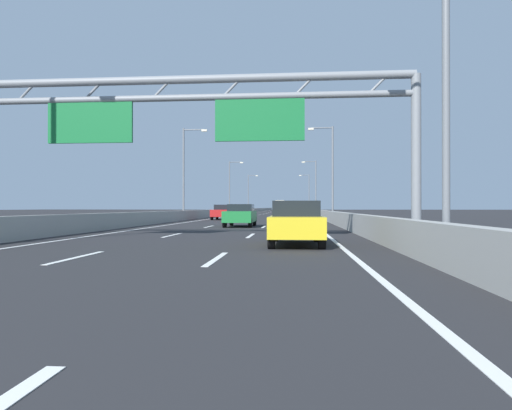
# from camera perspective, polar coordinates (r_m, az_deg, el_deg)

# --- Properties ---
(ground_plane) EXTENTS (260.00, 260.00, 0.00)m
(ground_plane) POSITION_cam_1_polar(r_m,az_deg,el_deg) (98.53, 2.61, -1.01)
(ground_plane) COLOR #262628
(lane_dash_left_1) EXTENTS (0.16, 3.00, 0.01)m
(lane_dash_left_1) POSITION_cam_1_polar(r_m,az_deg,el_deg) (12.32, -21.92, -6.23)
(lane_dash_left_1) COLOR white
(lane_dash_left_1) RESTS_ON ground_plane
(lane_dash_left_2) EXTENTS (0.16, 3.00, 0.01)m
(lane_dash_left_2) POSITION_cam_1_polar(r_m,az_deg,el_deg) (20.73, -10.66, -3.81)
(lane_dash_left_2) COLOR white
(lane_dash_left_2) RESTS_ON ground_plane
(lane_dash_left_3) EXTENTS (0.16, 3.00, 0.01)m
(lane_dash_left_3) POSITION_cam_1_polar(r_m,az_deg,el_deg) (29.49, -6.00, -2.76)
(lane_dash_left_3) COLOR white
(lane_dash_left_3) RESTS_ON ground_plane
(lane_dash_left_4) EXTENTS (0.16, 3.00, 0.01)m
(lane_dash_left_4) POSITION_cam_1_polar(r_m,az_deg,el_deg) (38.37, -3.49, -2.18)
(lane_dash_left_4) COLOR white
(lane_dash_left_4) RESTS_ON ground_plane
(lane_dash_left_5) EXTENTS (0.16, 3.00, 0.01)m
(lane_dash_left_5) POSITION_cam_1_polar(r_m,az_deg,el_deg) (47.29, -1.92, -1.82)
(lane_dash_left_5) COLOR white
(lane_dash_left_5) RESTS_ON ground_plane
(lane_dash_left_6) EXTENTS (0.16, 3.00, 0.01)m
(lane_dash_left_6) POSITION_cam_1_polar(r_m,az_deg,el_deg) (56.23, -0.86, -1.57)
(lane_dash_left_6) COLOR white
(lane_dash_left_6) RESTS_ON ground_plane
(lane_dash_left_7) EXTENTS (0.16, 3.00, 0.01)m
(lane_dash_left_7) POSITION_cam_1_polar(r_m,az_deg,el_deg) (65.19, -0.08, -1.39)
(lane_dash_left_7) COLOR white
(lane_dash_left_7) RESTS_ON ground_plane
(lane_dash_left_8) EXTENTS (0.16, 3.00, 0.01)m
(lane_dash_left_8) POSITION_cam_1_polar(r_m,az_deg,el_deg) (74.16, 0.51, -1.26)
(lane_dash_left_8) COLOR white
(lane_dash_left_8) RESTS_ON ground_plane
(lane_dash_left_9) EXTENTS (0.16, 3.00, 0.01)m
(lane_dash_left_9) POSITION_cam_1_polar(r_m,az_deg,el_deg) (83.14, 0.97, -1.15)
(lane_dash_left_9) COLOR white
(lane_dash_left_9) RESTS_ON ground_plane
(lane_dash_left_10) EXTENTS (0.16, 3.00, 0.01)m
(lane_dash_left_10) POSITION_cam_1_polar(r_m,az_deg,el_deg) (92.12, 1.34, -1.06)
(lane_dash_left_10) COLOR white
(lane_dash_left_10) RESTS_ON ground_plane
(lane_dash_left_11) EXTENTS (0.16, 3.00, 0.01)m
(lane_dash_left_11) POSITION_cam_1_polar(r_m,az_deg,el_deg) (101.11, 1.64, -0.99)
(lane_dash_left_11) COLOR white
(lane_dash_left_11) RESTS_ON ground_plane
(lane_dash_left_12) EXTENTS (0.16, 3.00, 0.01)m
(lane_dash_left_12) POSITION_cam_1_polar(r_m,az_deg,el_deg) (110.09, 1.90, -0.93)
(lane_dash_left_12) COLOR white
(lane_dash_left_12) RESTS_ON ground_plane
(lane_dash_left_13) EXTENTS (0.16, 3.00, 0.01)m
(lane_dash_left_13) POSITION_cam_1_polar(r_m,az_deg,el_deg) (119.08, 2.11, -0.88)
(lane_dash_left_13) COLOR white
(lane_dash_left_13) RESTS_ON ground_plane
(lane_dash_left_14) EXTENTS (0.16, 3.00, 0.01)m
(lane_dash_left_14) POSITION_cam_1_polar(r_m,az_deg,el_deg) (128.07, 2.30, -0.84)
(lane_dash_left_14) COLOR white
(lane_dash_left_14) RESTS_ON ground_plane
(lane_dash_left_15) EXTENTS (0.16, 3.00, 0.01)m
(lane_dash_left_15) POSITION_cam_1_polar(r_m,az_deg,el_deg) (137.06, 2.46, -0.80)
(lane_dash_left_15) COLOR white
(lane_dash_left_15) RESTS_ON ground_plane
(lane_dash_left_16) EXTENTS (0.16, 3.00, 0.01)m
(lane_dash_left_16) POSITION_cam_1_polar(r_m,az_deg,el_deg) (146.06, 2.60, -0.77)
(lane_dash_left_16) COLOR white
(lane_dash_left_16) RESTS_ON ground_plane
(lane_dash_left_17) EXTENTS (0.16, 3.00, 0.01)m
(lane_dash_left_17) POSITION_cam_1_polar(r_m,az_deg,el_deg) (155.05, 2.73, -0.74)
(lane_dash_left_17) COLOR white
(lane_dash_left_17) RESTS_ON ground_plane
(lane_dash_right_1) EXTENTS (0.16, 3.00, 0.01)m
(lane_dash_right_1) POSITION_cam_1_polar(r_m,az_deg,el_deg) (11.19, -5.09, -6.86)
(lane_dash_right_1) COLOR white
(lane_dash_right_1) RESTS_ON ground_plane
(lane_dash_right_2) EXTENTS (0.16, 3.00, 0.01)m
(lane_dash_right_2) POSITION_cam_1_polar(r_m,az_deg,el_deg) (20.08, -0.68, -3.93)
(lane_dash_right_2) COLOR white
(lane_dash_right_2) RESTS_ON ground_plane
(lane_dash_right_3) EXTENTS (0.16, 3.00, 0.01)m
(lane_dash_right_3) POSITION_cam_1_polar(r_m,az_deg,el_deg) (29.04, 1.00, -2.80)
(lane_dash_right_3) COLOR white
(lane_dash_right_3) RESTS_ON ground_plane
(lane_dash_right_4) EXTENTS (0.16, 3.00, 0.01)m
(lane_dash_right_4) POSITION_cam_1_polar(r_m,az_deg,el_deg) (38.02, 1.89, -2.20)
(lane_dash_right_4) COLOR white
(lane_dash_right_4) RESTS_ON ground_plane
(lane_dash_right_5) EXTENTS (0.16, 3.00, 0.01)m
(lane_dash_right_5) POSITION_cam_1_polar(r_m,az_deg,el_deg) (47.00, 2.44, -1.83)
(lane_dash_right_5) COLOR white
(lane_dash_right_5) RESTS_ON ground_plane
(lane_dash_right_6) EXTENTS (0.16, 3.00, 0.01)m
(lane_dash_right_6) POSITION_cam_1_polar(r_m,az_deg,el_deg) (55.99, 2.81, -1.58)
(lane_dash_right_6) COLOR white
(lane_dash_right_6) RESTS_ON ground_plane
(lane_dash_right_7) EXTENTS (0.16, 3.00, 0.01)m
(lane_dash_right_7) POSITION_cam_1_polar(r_m,az_deg,el_deg) (64.99, 3.08, -1.40)
(lane_dash_right_7) COLOR white
(lane_dash_right_7) RESTS_ON ground_plane
(lane_dash_right_8) EXTENTS (0.16, 3.00, 0.01)m
(lane_dash_right_8) POSITION_cam_1_polar(r_m,az_deg,el_deg) (73.98, 3.29, -1.26)
(lane_dash_right_8) COLOR white
(lane_dash_right_8) RESTS_ON ground_plane
(lane_dash_right_9) EXTENTS (0.16, 3.00, 0.01)m
(lane_dash_right_9) POSITION_cam_1_polar(r_m,az_deg,el_deg) (82.98, 3.45, -1.15)
(lane_dash_right_9) COLOR white
(lane_dash_right_9) RESTS_ON ground_plane
(lane_dash_right_10) EXTENTS (0.16, 3.00, 0.01)m
(lane_dash_right_10) POSITION_cam_1_polar(r_m,az_deg,el_deg) (91.98, 3.58, -1.06)
(lane_dash_right_10) COLOR white
(lane_dash_right_10) RESTS_ON ground_plane
(lane_dash_right_11) EXTENTS (0.16, 3.00, 0.01)m
(lane_dash_right_11) POSITION_cam_1_polar(r_m,az_deg,el_deg) (100.97, 3.68, -0.99)
(lane_dash_right_11) COLOR white
(lane_dash_right_11) RESTS_ON ground_plane
(lane_dash_right_12) EXTENTS (0.16, 3.00, 0.01)m
(lane_dash_right_12) POSITION_cam_1_polar(r_m,az_deg,el_deg) (109.97, 3.77, -0.93)
(lane_dash_right_12) COLOR white
(lane_dash_right_12) RESTS_ON ground_plane
(lane_dash_right_13) EXTENTS (0.16, 3.00, 0.01)m
(lane_dash_right_13) POSITION_cam_1_polar(r_m,az_deg,el_deg) (118.97, 3.84, -0.88)
(lane_dash_right_13) COLOR white
(lane_dash_right_13) RESTS_ON ground_plane
(lane_dash_right_14) EXTENTS (0.16, 3.00, 0.01)m
(lane_dash_right_14) POSITION_cam_1_polar(r_m,az_deg,el_deg) (127.97, 3.91, -0.84)
(lane_dash_right_14) COLOR white
(lane_dash_right_14) RESTS_ON ground_plane
(lane_dash_right_15) EXTENTS (0.16, 3.00, 0.01)m
(lane_dash_right_15) POSITION_cam_1_polar(r_m,az_deg,el_deg) (136.97, 3.96, -0.80)
(lane_dash_right_15) COLOR white
(lane_dash_right_15) RESTS_ON ground_plane
(lane_dash_right_16) EXTENTS (0.16, 3.00, 0.01)m
(lane_dash_right_16) POSITION_cam_1_polar(r_m,az_deg,el_deg) (145.97, 4.01, -0.77)
(lane_dash_right_16) COLOR white
(lane_dash_right_16) RESTS_ON ground_plane
(lane_dash_right_17) EXTENTS (0.16, 3.00, 0.01)m
(lane_dash_right_17) POSITION_cam_1_polar(r_m,az_deg,el_deg) (154.96, 4.06, -0.74)
(lane_dash_right_17) COLOR white
(lane_dash_right_17) RESTS_ON ground_plane
(edge_line_left) EXTENTS (0.16, 176.00, 0.01)m
(edge_line_left) POSITION_cam_1_polar(r_m,az_deg,el_deg) (86.92, -1.15, -1.11)
(edge_line_left) COLOR white
(edge_line_left) RESTS_ON ground_plane
(edge_line_right) EXTENTS (0.16, 176.00, 0.01)m
(edge_line_right) POSITION_cam_1_polar(r_m,az_deg,el_deg) (86.47, 5.79, -1.11)
(edge_line_right) COLOR white
(edge_line_right) RESTS_ON ground_plane
(barrier_left) EXTENTS (0.45, 220.00, 0.95)m
(barrier_left) POSITION_cam_1_polar(r_m,az_deg,el_deg) (108.97, -0.82, -0.69)
(barrier_left) COLOR #9E9E99
(barrier_left) RESTS_ON ground_plane
(barrier_right) EXTENTS (0.45, 220.00, 0.95)m
(barrier_right) POSITION_cam_1_polar(r_m,az_deg,el_deg) (108.50, 6.45, -0.69)
(barrier_right) COLOR #9E9E99
(barrier_right) RESTS_ON ground_plane
(sign_gantry) EXTENTS (16.80, 0.36, 6.36)m
(sign_gantry) POSITION_cam_1_polar(r_m,az_deg,el_deg) (17.67, -8.26, 11.29)
(sign_gantry) COLOR gray
(sign_gantry) RESTS_ON ground_plane
(streetlamp_right_near) EXTENTS (2.58, 0.28, 9.50)m
(streetlamp_right_near) POSITION_cam_1_polar(r_m,az_deg,el_deg) (13.29, 22.06, 17.75)
(streetlamp_right_near) COLOR slate
(streetlamp_right_near) RESTS_ON ground_plane
(streetlamp_left_mid) EXTENTS (2.58, 0.28, 9.50)m
(streetlamp_left_mid) POSITION_cam_1_polar(r_m,az_deg,el_deg) (47.26, -8.96, 4.72)
(streetlamp_left_mid) COLOR slate
(streetlamp_left_mid) RESTS_ON ground_plane
(streetlamp_right_mid) EXTENTS (2.58, 0.28, 9.50)m
(streetlamp_right_mid) POSITION_cam_1_polar(r_m,az_deg,el_deg) (46.08, 9.46, 4.85)
(streetlamp_right_mid) COLOR slate
(streetlamp_right_mid) RESTS_ON ground_plane
(streetlamp_left_far) EXTENTS (2.58, 0.28, 9.50)m
(streetlamp_left_far) POSITION_cam_1_polar(r_m,az_deg,el_deg) (80.29, -3.24, 2.67)
(streetlamp_left_far) COLOR slate
(streetlamp_left_far) RESTS_ON ground_plane
(streetlamp_right_far) EXTENTS (2.58, 0.28, 9.50)m
(streetlamp_right_far) POSITION_cam_1_polar(r_m,az_deg,el_deg) (79.60, 7.47, 2.70)
(streetlamp_right_far) COLOR slate
(streetlamp_right_far) RESTS_ON ground_plane
(streetlamp_left_distant) EXTENTS (2.58, 0.28, 9.50)m
(streetlamp_left_distant) POSITION_cam_1_polar(r_m,az_deg,el_deg) (113.70, -0.88, 1.81)
(streetlamp_left_distant) COLOR slate
(streetlamp_left_distant) RESTS_ON ground_plane
(streetlamp_right_distant) EXTENTS (2.58, 0.28, 9.50)m
(streetlamp_right_distant) POSITION_cam_1_polar(r_m,az_deg,el_deg) (113.21, 6.67, 1.82)
(streetlamp_right_distant) COLOR slate
(streetlamp_right_distant) RESTS_ON ground_plane
(orange_car) EXTENTS (1.78, 4.37, 1.43)m
(orange_car) POSITION_cam_1_polar(r_m,az_deg,el_deg) (131.48, 4.68, -0.50)
(orange_car) COLOR orange
(orange_car) RESTS_ON ground_plane
(yellow_car) EXTENTS (1.77, 4.13, 1.50)m
(yellow_car) POSITION_cam_1_polar(r_m,az_deg,el_deg) (15.29, 5.15, -2.25)
(yellow_car) COLOR yellow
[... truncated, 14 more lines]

